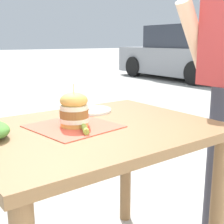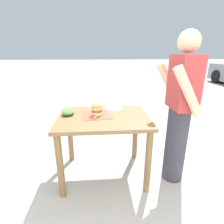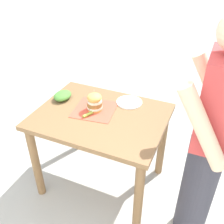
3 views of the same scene
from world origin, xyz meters
name	(u,v)px [view 3 (image 3 of 3)]	position (x,y,z in m)	size (l,w,h in m)	color
ground_plane	(103,181)	(0.00, 0.00, 0.00)	(80.00, 80.00, 0.00)	#ADAAA3
patio_table	(101,128)	(0.00, 0.00, 0.64)	(0.80, 1.04, 0.78)	brown
serving_paper	(95,109)	(-0.04, -0.07, 0.78)	(0.33, 0.33, 0.00)	#D64C38
sandwich	(95,102)	(-0.04, -0.07, 0.86)	(0.13, 0.13, 0.18)	gold
pickle_spear	(88,114)	(0.06, -0.08, 0.80)	(0.02, 0.02, 0.09)	#8EA83D
side_plate_with_forks	(129,102)	(-0.26, 0.15, 0.79)	(0.22, 0.22, 0.02)	white
side_salad	(63,96)	(-0.09, -0.41, 0.81)	(0.18, 0.14, 0.07)	#477F33
diner_across_table	(209,141)	(0.13, 0.83, 0.88)	(0.55, 0.35, 1.69)	#33333D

